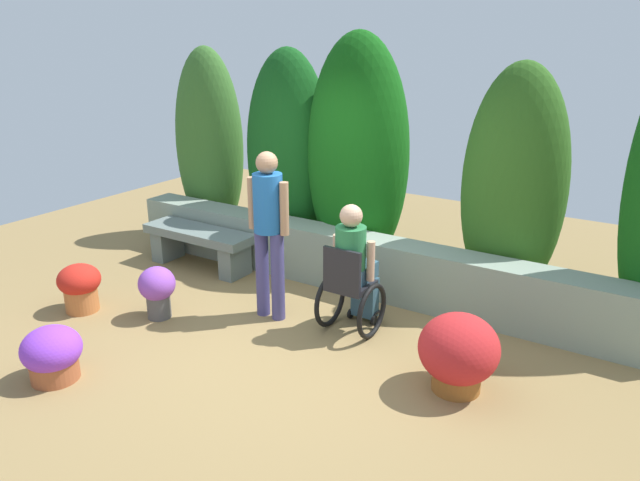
{
  "coord_description": "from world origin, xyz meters",
  "views": [
    {
      "loc": [
        3.16,
        -4.25,
        2.88
      ],
      "look_at": [
        0.02,
        0.68,
        0.85
      ],
      "focal_mm": 34.09,
      "sensor_mm": 36.0,
      "label": 1
    }
  ],
  "objects": [
    {
      "name": "ground_plane",
      "position": [
        0.0,
        0.0,
        0.0
      ],
      "size": [
        11.77,
        11.77,
        0.0
      ],
      "primitive_type": "plane",
      "color": "olive"
    },
    {
      "name": "stone_retaining_wall",
      "position": [
        0.0,
        1.52,
        0.33
      ],
      "size": [
        6.48,
        0.42,
        0.66
      ],
      "primitive_type": "cube",
      "color": "gray",
      "rests_on": "ground"
    },
    {
      "name": "hedge_backdrop",
      "position": [
        -0.16,
        2.08,
        1.39
      ],
      "size": [
        6.82,
        0.94,
        3.05
      ],
      "color": "#376928",
      "rests_on": "ground"
    },
    {
      "name": "stone_bench",
      "position": [
        -2.03,
        1.05,
        0.34
      ],
      "size": [
        1.52,
        0.47,
        0.51
      ],
      "rotation": [
        0.0,
        0.0,
        -0.07
      ],
      "color": "slate",
      "rests_on": "ground"
    },
    {
      "name": "person_in_wheelchair",
      "position": [
        0.46,
        0.59,
        0.62
      ],
      "size": [
        0.53,
        0.66,
        1.33
      ],
      "rotation": [
        0.0,
        0.0,
        -0.03
      ],
      "color": "black",
      "rests_on": "ground"
    },
    {
      "name": "person_standing_companion",
      "position": [
        -0.42,
        0.4,
        1.02
      ],
      "size": [
        0.49,
        0.3,
        1.77
      ],
      "rotation": [
        0.0,
        0.0,
        -0.23
      ],
      "color": "#433F77",
      "rests_on": "ground"
    },
    {
      "name": "flower_pot_purple_near",
      "position": [
        -1.4,
        -0.26,
        0.32
      ],
      "size": [
        0.38,
        0.38,
        0.56
      ],
      "color": "#514F4F",
      "rests_on": "ground"
    },
    {
      "name": "flower_pot_terracotta_by_wall",
      "position": [
        -2.23,
        -0.59,
        0.29
      ],
      "size": [
        0.45,
        0.45,
        0.53
      ],
      "color": "#BB6935",
      "rests_on": "ground"
    },
    {
      "name": "flower_pot_red_accent",
      "position": [
        1.74,
        0.12,
        0.35
      ],
      "size": [
        0.68,
        0.68,
        0.68
      ],
      "color": "#935622",
      "rests_on": "ground"
    },
    {
      "name": "flower_pot_small_foreground",
      "position": [
        -1.26,
        -1.6,
        0.25
      ],
      "size": [
        0.51,
        0.51,
        0.49
      ],
      "color": "#A15230",
      "rests_on": "ground"
    }
  ]
}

